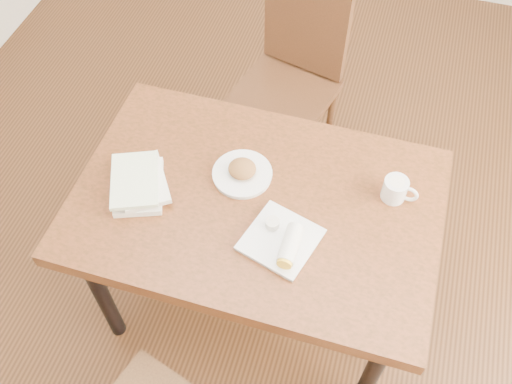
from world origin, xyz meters
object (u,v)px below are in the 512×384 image
(table, at_px, (256,214))
(coffee_mug, at_px, (396,189))
(book_stack, at_px, (139,183))
(chair_far, at_px, (292,72))
(plate_burrito, at_px, (283,241))
(plate_scone, at_px, (242,172))

(table, bearing_deg, coffee_mug, 18.69)
(table, relative_size, book_stack, 4.32)
(chair_far, bearing_deg, table, -84.19)
(table, distance_m, plate_burrito, 0.22)
(table, distance_m, coffee_mug, 0.49)
(coffee_mug, xyz_separation_m, book_stack, (-0.84, -0.22, -0.01))
(table, xyz_separation_m, book_stack, (-0.40, -0.07, 0.11))
(plate_scone, distance_m, book_stack, 0.36)
(table, relative_size, coffee_mug, 10.10)
(table, height_order, plate_scone, plate_scone)
(table, height_order, plate_burrito, plate_burrito)
(coffee_mug, bearing_deg, plate_burrito, -136.89)
(chair_far, xyz_separation_m, plate_scone, (0.01, -0.78, 0.22))
(table, bearing_deg, plate_scone, 130.92)
(plate_burrito, bearing_deg, chair_far, 102.37)
(plate_burrito, bearing_deg, book_stack, 171.92)
(table, relative_size, plate_scone, 5.91)
(coffee_mug, bearing_deg, table, -161.31)
(book_stack, bearing_deg, coffee_mug, 14.40)
(table, bearing_deg, book_stack, -170.60)
(chair_far, relative_size, book_stack, 3.32)
(chair_far, relative_size, plate_scone, 4.54)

